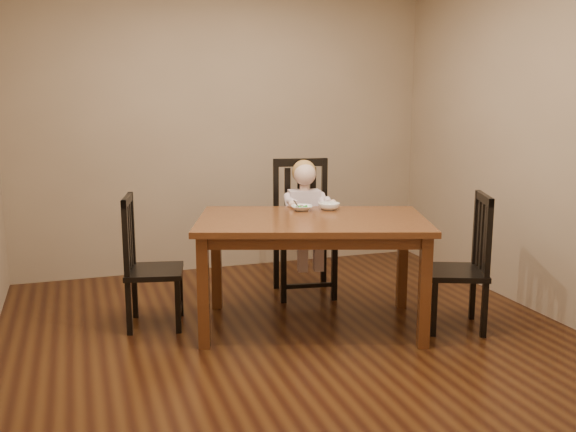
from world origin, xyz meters
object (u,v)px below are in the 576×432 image
object	(u,v)px
toddler	(305,214)
chair_child	(303,230)
dining_table	(312,231)
chair_left	(147,264)
bowl_veg	(329,206)
bowl_peas	(302,208)
chair_right	(463,265)

from	to	relation	value
toddler	chair_child	bearing A→B (deg)	-90.00
toddler	dining_table	bearing A→B (deg)	82.92
chair_left	bowl_veg	distance (m)	1.43
chair_child	chair_left	world-z (taller)	chair_child
chair_child	bowl_peas	distance (m)	0.60
dining_table	chair_left	world-z (taller)	chair_left
bowl_peas	dining_table	bearing A→B (deg)	-95.53
dining_table	chair_child	bearing A→B (deg)	74.50
chair_right	bowl_peas	world-z (taller)	chair_right
bowl_peas	chair_child	bearing A→B (deg)	68.86
bowl_peas	toddler	bearing A→B (deg)	67.38
chair_child	bowl_peas	world-z (taller)	chair_child
dining_table	chair_child	world-z (taller)	chair_child
toddler	bowl_peas	bearing A→B (deg)	76.30
bowl_peas	chair_left	bearing A→B (deg)	175.43
bowl_peas	bowl_veg	xyz separation A→B (m)	(0.21, -0.03, 0.01)
chair_child	chair_left	bearing A→B (deg)	25.51
dining_table	chair_left	size ratio (longest dim) A/B	1.90
dining_table	toddler	size ratio (longest dim) A/B	3.09
dining_table	chair_child	distance (m)	0.84
chair_left	bowl_peas	bearing A→B (deg)	97.20
dining_table	bowl_peas	world-z (taller)	bowl_peas
chair_right	bowl_veg	world-z (taller)	chair_right
dining_table	chair_right	world-z (taller)	chair_right
bowl_peas	chair_right	bearing A→B (deg)	-34.15
toddler	bowl_peas	xyz separation A→B (m)	(-0.18, -0.44, 0.13)
chair_left	toddler	bearing A→B (deg)	116.20
bowl_peas	bowl_veg	distance (m)	0.21
chair_left	bowl_peas	world-z (taller)	chair_left
chair_left	toddler	size ratio (longest dim) A/B	1.63
chair_left	bowl_veg	bearing A→B (deg)	96.56
dining_table	toddler	bearing A→B (deg)	74.00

